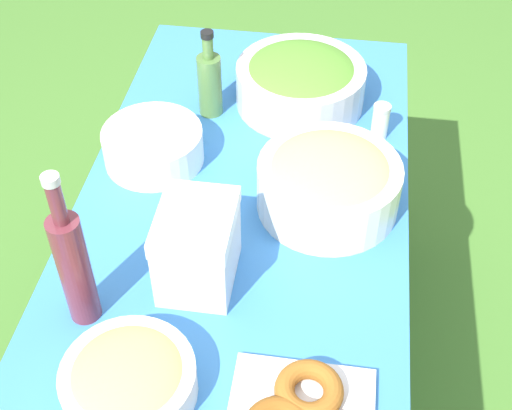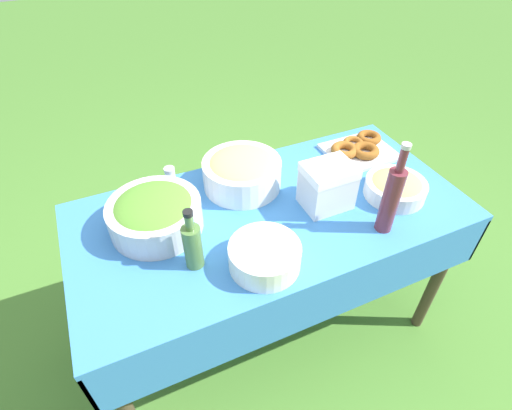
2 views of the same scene
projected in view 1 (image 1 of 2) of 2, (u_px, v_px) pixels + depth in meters
ground_plane at (244, 390)px, 2.11m from camera, size 14.00×14.00×0.00m
picnic_table at (241, 241)px, 1.65m from camera, size 1.48×0.74×0.76m
salad_bowl at (301, 81)px, 1.81m from camera, size 0.33×0.33×0.13m
pasta_bowl at (329, 182)px, 1.53m from camera, size 0.31×0.31×0.14m
plate_stack at (153, 146)px, 1.67m from camera, size 0.23×0.23×0.08m
olive_oil_bottle at (210, 82)px, 1.77m from camera, size 0.06×0.06×0.23m
wine_bottle at (74, 265)px, 1.27m from camera, size 0.06×0.06×0.35m
bread_bowl at (129, 379)px, 1.22m from camera, size 0.23×0.23×0.08m
cooler_box at (197, 247)px, 1.37m from camera, size 0.18×0.14×0.18m
salt_shaker at (380, 121)px, 1.73m from camera, size 0.04×0.04×0.09m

